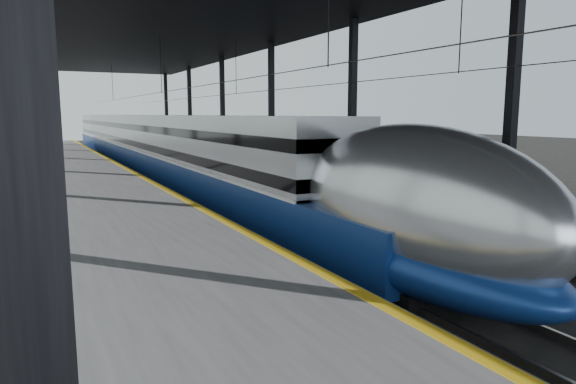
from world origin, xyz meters
TOP-DOWN VIEW (x-y plane):
  - ground at (0.00, 0.00)m, footprint 160.00×160.00m
  - platform at (-3.50, 20.00)m, footprint 6.00×80.00m
  - yellow_strip at (-0.70, 20.00)m, footprint 0.30×80.00m
  - rails at (4.50, 20.00)m, footprint 6.52×80.00m
  - canopy at (1.90, 20.00)m, footprint 18.00×75.00m
  - tgv_train at (2.00, 28.79)m, footprint 2.84×65.20m
  - second_train at (7.00, 35.86)m, footprint 2.59×56.05m

SIDE VIEW (x-z plane):
  - ground at x=0.00m, z-range 0.00..0.00m
  - rails at x=4.50m, z-range 0.00..0.16m
  - platform at x=-3.50m, z-range 0.00..1.00m
  - yellow_strip at x=-0.70m, z-range 1.00..1.01m
  - second_train at x=7.00m, z-range 0.02..3.59m
  - tgv_train at x=2.00m, z-range -0.13..3.94m
  - canopy at x=1.90m, z-range 4.38..13.85m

